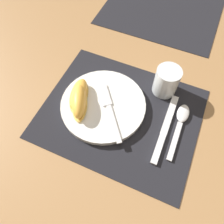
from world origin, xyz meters
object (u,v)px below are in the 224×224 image
object	(u,v)px
citrus_wedge_1	(79,102)
juice_glass	(166,82)
citrus_wedge_0	(79,95)
plate	(103,106)
spoon	(181,120)
fork	(108,108)
knife	(165,129)

from	to	relation	value
citrus_wedge_1	juice_glass	bearing A→B (deg)	38.45
juice_glass	citrus_wedge_0	distance (m)	0.25
plate	juice_glass	world-z (taller)	juice_glass
plate	spoon	bearing A→B (deg)	11.67
plate	spoon	xyz separation A→B (m)	(0.22, 0.05, -0.00)
juice_glass	fork	xyz separation A→B (m)	(-0.12, -0.14, -0.02)
juice_glass	fork	size ratio (longest dim) A/B	0.53
knife	citrus_wedge_1	size ratio (longest dim) A/B	1.84
juice_glass	knife	size ratio (longest dim) A/B	0.39
knife	fork	distance (m)	0.17
plate	knife	xyz separation A→B (m)	(0.19, 0.00, -0.01)
spoon	juice_glass	bearing A→B (deg)	131.82
spoon	citrus_wedge_0	xyz separation A→B (m)	(-0.29, -0.05, 0.03)
knife	juice_glass	bearing A→B (deg)	108.30
plate	juice_glass	xyz separation A→B (m)	(0.14, 0.13, 0.03)
citrus_wedge_1	plate	bearing A→B (deg)	27.33
plate	fork	distance (m)	0.02
spoon	citrus_wedge_1	distance (m)	0.29
knife	fork	bearing A→B (deg)	-177.48
juice_glass	knife	distance (m)	0.14
juice_glass	fork	world-z (taller)	juice_glass
spoon	fork	bearing A→B (deg)	-165.60
spoon	citrus_wedge_1	bearing A→B (deg)	-164.83
juice_glass	citrus_wedge_1	size ratio (longest dim) A/B	0.71
citrus_wedge_0	juice_glass	bearing A→B (deg)	32.57
spoon	citrus_wedge_0	world-z (taller)	citrus_wedge_0
plate	citrus_wedge_1	world-z (taller)	citrus_wedge_1
citrus_wedge_0	knife	bearing A→B (deg)	2.00
knife	spoon	world-z (taller)	spoon
juice_glass	spoon	distance (m)	0.12
juice_glass	plate	bearing A→B (deg)	-137.85
plate	citrus_wedge_0	world-z (taller)	citrus_wedge_0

